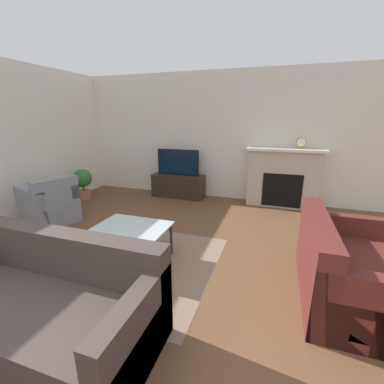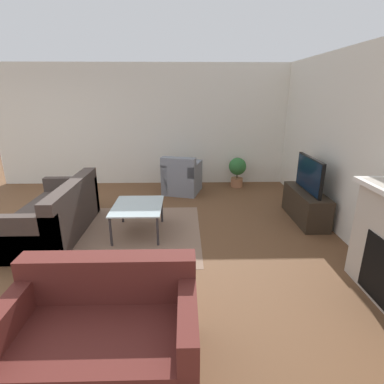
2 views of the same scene
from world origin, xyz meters
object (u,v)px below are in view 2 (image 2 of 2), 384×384
at_px(coffee_table, 138,208).
at_px(couch_loveseat, 104,336).
at_px(couch_sectional, 56,216).
at_px(tv, 309,175).
at_px(armchair_by_window, 182,179).
at_px(potted_plant, 237,169).

bearing_deg(coffee_table, couch_loveseat, 1.95).
height_order(couch_sectional, couch_loveseat, same).
distance_m(tv, couch_loveseat, 3.93).
distance_m(couch_sectional, armchair_by_window, 2.74).
bearing_deg(tv, armchair_by_window, -125.92).
relative_size(armchair_by_window, potted_plant, 1.37).
distance_m(couch_sectional, couch_loveseat, 2.75).
distance_m(tv, potted_plant, 2.14).
bearing_deg(couch_sectional, couch_loveseat, 29.11).
distance_m(tv, coffee_table, 2.82).
relative_size(tv, couch_sectional, 0.51).
distance_m(couch_loveseat, armchair_by_window, 4.40).
distance_m(tv, armchair_by_window, 2.65).
height_order(tv, couch_loveseat, tv).
bearing_deg(tv, couch_loveseat, -43.42).
bearing_deg(potted_plant, coffee_table, -39.10).
distance_m(couch_loveseat, potted_plant, 5.10).
relative_size(couch_sectional, armchair_by_window, 2.01).
relative_size(couch_sectional, coffee_table, 2.06).
relative_size(couch_loveseat, coffee_table, 1.59).
bearing_deg(couch_loveseat, couch_sectional, 119.11).
distance_m(coffee_table, potted_plant, 3.05).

